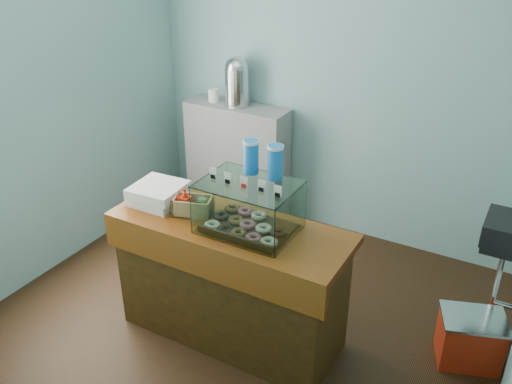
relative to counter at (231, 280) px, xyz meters
The scene contains 9 objects.
ground 0.52m from the counter, 90.00° to the left, with size 3.50×3.50×0.00m, color black.
room_shell 1.27m from the counter, 84.37° to the left, with size 3.54×3.04×2.82m.
counter is the anchor object (origin of this frame).
back_shelf 1.82m from the counter, 119.76° to the left, with size 1.00×0.32×1.10m, color gray.
display_case 0.63m from the counter, 14.19° to the left, with size 0.59×0.44×0.54m.
condiment_crate 0.58m from the counter, behind, with size 0.29×0.22×0.18m.
pastry_boxes 0.77m from the counter, behind, with size 0.35×0.35×0.13m.
coffee_urn 2.02m from the counter, 119.45° to the left, with size 0.25×0.25×0.46m.
red_cooler 1.63m from the counter, 20.02° to the left, with size 0.49×0.43×0.36m.
Camera 1 is at (1.63, -2.78, 2.67)m, focal length 38.00 mm.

